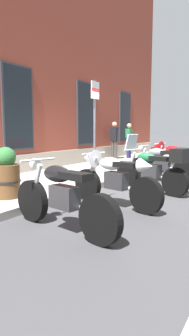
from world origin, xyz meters
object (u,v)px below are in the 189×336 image
motorcycle_red_sport (173,157)px  motorcycle_green_touring (154,169)px  pedestrian_dark_jacket (114,138)px  parking_sign (95,116)px  motorcycle_black_naked (61,197)px  motorcycle_grey_naked (159,164)px  barrel_planter (6,175)px  motorcycle_white_sport (111,176)px  pedestrian_striped_shirt (129,139)px

motorcycle_red_sport → motorcycle_green_touring: bearing=-171.4°
pedestrian_dark_jacket → parking_sign: parking_sign is taller
motorcycle_black_naked → motorcycle_green_touring: (3.20, -0.20, 0.06)m
motorcycle_black_naked → motorcycle_grey_naked: motorcycle_black_naked is taller
motorcycle_grey_naked → motorcycle_red_sport: motorcycle_red_sport is taller
motorcycle_grey_naked → barrel_planter: bearing=157.6°
pedestrian_dark_jacket → parking_sign: 5.59m
pedestrian_dark_jacket → parking_sign: bearing=-157.7°
motorcycle_white_sport → parking_sign: size_ratio=0.81×
motorcycle_white_sport → pedestrian_striped_shirt: (7.68, 3.19, 0.47)m
motorcycle_grey_naked → barrel_planter: barrel_planter is taller
parking_sign → barrel_planter: parking_sign is taller
pedestrian_striped_shirt → motorcycle_red_sport: bearing=-135.4°
motorcycle_red_sport → pedestrian_striped_shirt: size_ratio=1.29×
motorcycle_white_sport → motorcycle_red_sport: 4.66m
motorcycle_green_touring → motorcycle_red_sport: bearing=8.6°
motorcycle_white_sport → barrel_planter: size_ratio=2.11×
pedestrian_dark_jacket → barrel_planter: bearing=-167.4°
pedestrian_dark_jacket → pedestrian_striped_shirt: bearing=-23.6°
motorcycle_green_touring → pedestrian_dark_jacket: (5.31, 3.81, 0.52)m
motorcycle_red_sport → parking_sign: parking_sign is taller
parking_sign → barrel_planter: 3.02m
motorcycle_black_naked → pedestrian_striped_shirt: (9.31, 3.26, 0.54)m
motorcycle_grey_naked → barrel_planter: 4.39m
motorcycle_white_sport → parking_sign: (1.76, 1.44, 1.22)m
parking_sign → barrel_planter: (-2.75, 0.33, -1.22)m
motorcycle_grey_naked → pedestrian_striped_shirt: (4.62, 3.09, 0.55)m
motorcycle_red_sport → motorcycle_white_sport: bearing=-177.5°
motorcycle_green_touring → pedestrian_dark_jacket: bearing=35.6°
barrel_planter → motorcycle_green_touring: bearing=-38.5°
parking_sign → motorcycle_black_naked: bearing=-156.0°
motorcycle_white_sport → motorcycle_green_touring: bearing=-9.6°
motorcycle_black_naked → pedestrian_striped_shirt: bearing=19.3°
motorcycle_black_naked → parking_sign: size_ratio=0.81×
motorcycle_grey_naked → pedestrian_dark_jacket: 5.17m
motorcycle_green_touring → pedestrian_striped_shirt: pedestrian_striped_shirt is taller
pedestrian_dark_jacket → barrel_planter: size_ratio=1.69×
motorcycle_black_naked → parking_sign: parking_sign is taller
motorcycle_white_sport → pedestrian_striped_shirt: bearing=22.6°
motorcycle_white_sport → pedestrian_striped_shirt: pedestrian_striped_shirt is taller
barrel_planter → pedestrian_striped_shirt: bearing=9.3°
motorcycle_green_touring → motorcycle_grey_naked: (1.49, 0.37, -0.07)m
parking_sign → motorcycle_white_sport: bearing=-140.6°
motorcycle_green_touring → motorcycle_red_sport: size_ratio=0.96×
parking_sign → motorcycle_green_touring: bearing=-96.1°
motorcycle_black_naked → pedestrian_dark_jacket: bearing=23.0°
pedestrian_dark_jacket → motorcycle_red_sport: bearing=-123.7°
motorcycle_black_naked → motorcycle_grey_naked: 4.70m
motorcycle_red_sport → pedestrian_dark_jacket: bearing=56.3°
motorcycle_grey_naked → barrel_planter: (-4.05, 1.67, 0.09)m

